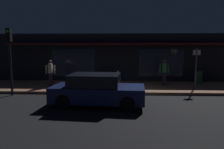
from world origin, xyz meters
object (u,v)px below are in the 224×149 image
person_photographer (51,73)px  trash_bin (199,77)px  motorcycle (108,76)px  parked_car_near (97,90)px  traffic_light_pole (10,50)px  bicycle_parked (86,83)px  sign_post (196,66)px  person_bystander (164,72)px

person_photographer → trash_bin: person_photographer is taller
motorcycle → parked_car_near: (-0.17, -5.13, 0.06)m
trash_bin → traffic_light_pole: size_ratio=0.26×
motorcycle → bicycle_parked: 2.45m
motorcycle → parked_car_near: parked_car_near is taller
person_photographer → trash_bin: 9.87m
sign_post → trash_bin: size_ratio=2.58×
trash_bin → parked_car_near: bearing=-140.6°
bicycle_parked → parked_car_near: size_ratio=0.35×
traffic_light_pole → parked_car_near: bearing=-20.2°
motorcycle → bicycle_parked: bearing=-119.3°
bicycle_parked → parked_car_near: (1.03, -3.00, 0.20)m
trash_bin → parked_car_near: size_ratio=0.22×
motorcycle → person_photographer: person_photographer is taller
bicycle_parked → person_bystander: bearing=17.1°
bicycle_parked → traffic_light_pole: traffic_light_pole is taller
person_photographer → parked_car_near: bearing=-48.0°
person_photographer → person_bystander: bearing=5.9°
bicycle_parked → trash_bin: trash_bin is taller
traffic_light_pole → motorcycle: bearing=33.4°
trash_bin → traffic_light_pole: (-11.25, -3.44, 1.86)m
person_photographer → traffic_light_pole: 2.86m
traffic_light_pole → person_bystander: bearing=17.2°
person_photographer → sign_post: bearing=-2.1°
sign_post → traffic_light_pole: (-10.40, -1.64, 0.97)m
motorcycle → bicycle_parked: (-1.20, -2.13, -0.14)m
person_photographer → person_bystander: same height
parked_car_near → sign_post: bearing=31.9°
sign_post → traffic_light_pole: size_ratio=0.67×
person_photographer → person_bystander: 7.29m
bicycle_parked → person_photographer: person_photographer is taller
motorcycle → sign_post: 5.68m
person_bystander → traffic_light_pole: bearing=-162.8°
motorcycle → trash_bin: bearing=1.0°
motorcycle → person_bystander: (3.70, -0.62, 0.38)m
motorcycle → trash_bin: size_ratio=1.83×
person_photographer → parked_car_near: 5.06m
sign_post → trash_bin: sign_post is taller
motorcycle → traffic_light_pole: 6.32m
sign_post → parked_car_near: 6.55m
sign_post → parked_car_near: sign_post is taller
motorcycle → person_bystander: size_ratio=1.02×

